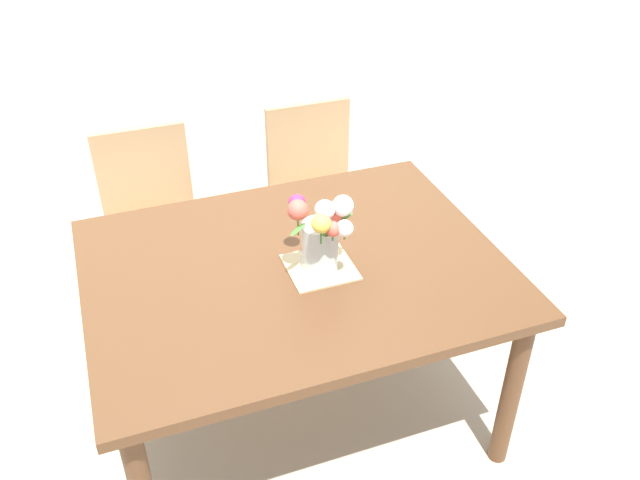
{
  "coord_description": "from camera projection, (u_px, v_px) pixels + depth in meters",
  "views": [
    {
      "loc": [
        -0.57,
        -1.82,
        2.19
      ],
      "look_at": [
        0.08,
        -0.05,
        0.88
      ],
      "focal_mm": 37.88,
      "sensor_mm": 36.0,
      "label": 1
    }
  ],
  "objects": [
    {
      "name": "placemat",
      "position": [
        320.0,
        267.0,
        2.36
      ],
      "size": [
        0.23,
        0.23,
        0.01
      ],
      "primitive_type": "cube",
      "color": "#CCB789",
      "rests_on": "dining_table"
    },
    {
      "name": "flower_vase",
      "position": [
        322.0,
        232.0,
        2.27
      ],
      "size": [
        0.25,
        0.26,
        0.3
      ],
      "color": "silver",
      "rests_on": "placemat"
    },
    {
      "name": "ground_plane",
      "position": [
        299.0,
        409.0,
        2.81
      ],
      "size": [
        12.0,
        12.0,
        0.0
      ],
      "primitive_type": "plane",
      "color": "#B7AD99"
    },
    {
      "name": "chair_right",
      "position": [
        316.0,
        183.0,
        3.33
      ],
      "size": [
        0.42,
        0.42,
        0.9
      ],
      "rotation": [
        0.0,
        0.0,
        3.14
      ],
      "color": "tan",
      "rests_on": "ground_plane"
    },
    {
      "name": "chair_left",
      "position": [
        152.0,
        213.0,
        3.1
      ],
      "size": [
        0.42,
        0.42,
        0.9
      ],
      "rotation": [
        0.0,
        0.0,
        3.14
      ],
      "color": "tan",
      "rests_on": "ground_plane"
    },
    {
      "name": "dining_table",
      "position": [
        296.0,
        284.0,
        2.43
      ],
      "size": [
        1.46,
        1.13,
        0.76
      ],
      "color": "brown",
      "rests_on": "ground_plane"
    }
  ]
}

